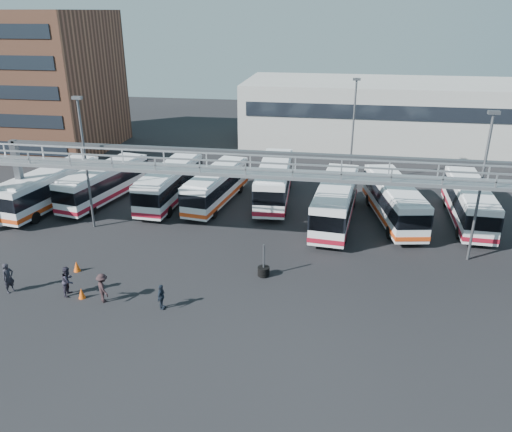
% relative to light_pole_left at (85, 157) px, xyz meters
% --- Properties ---
extents(ground, '(140.00, 140.00, 0.00)m').
position_rel_light_pole_left_xyz_m(ground, '(16.00, -8.00, -5.73)').
color(ground, black).
rests_on(ground, ground).
extents(gantry, '(51.40, 5.15, 7.10)m').
position_rel_light_pole_left_xyz_m(gantry, '(16.00, -2.13, -0.22)').
color(gantry, '#969A9F').
rests_on(gantry, ground).
extents(apartment_building, '(18.00, 15.00, 16.00)m').
position_rel_light_pole_left_xyz_m(apartment_building, '(-18.00, 22.00, 2.27)').
color(apartment_building, brown).
rests_on(apartment_building, ground).
extents(warehouse, '(42.00, 14.00, 8.00)m').
position_rel_light_pole_left_xyz_m(warehouse, '(28.00, 30.00, -1.73)').
color(warehouse, '#9E9E99').
rests_on(warehouse, ground).
extents(light_pole_left, '(0.70, 0.35, 10.21)m').
position_rel_light_pole_left_xyz_m(light_pole_left, '(0.00, 0.00, 0.00)').
color(light_pole_left, '#4C4F54').
rests_on(light_pole_left, ground).
extents(light_pole_mid, '(0.70, 0.35, 10.21)m').
position_rel_light_pole_left_xyz_m(light_pole_mid, '(28.00, -1.00, 0.00)').
color(light_pole_mid, '#4C4F54').
rests_on(light_pole_mid, ground).
extents(light_pole_back, '(0.70, 0.35, 10.21)m').
position_rel_light_pole_left_xyz_m(light_pole_back, '(20.00, 14.00, 0.00)').
color(light_pole_back, '#4C4F54').
rests_on(light_pole_back, ground).
extents(bus_0, '(4.19, 11.26, 3.34)m').
position_rel_light_pole_left_xyz_m(bus_0, '(-5.55, 3.47, -3.88)').
color(bus_0, silver).
rests_on(bus_0, ground).
extents(bus_1, '(4.47, 10.81, 3.20)m').
position_rel_light_pole_left_xyz_m(bus_1, '(-1.64, 5.66, -3.96)').
color(bus_1, silver).
rests_on(bus_1, ground).
extents(bus_2, '(3.03, 10.92, 3.28)m').
position_rel_light_pole_left_xyz_m(bus_2, '(4.27, 6.35, -3.91)').
color(bus_2, silver).
rests_on(bus_2, ground).
extents(bus_3, '(3.80, 10.48, 3.11)m').
position_rel_light_pole_left_xyz_m(bus_3, '(8.39, 6.66, -4.01)').
color(bus_3, silver).
rests_on(bus_3, ground).
extents(bus_4, '(3.17, 11.49, 3.46)m').
position_rel_light_pole_left_xyz_m(bus_4, '(13.29, 8.34, -3.82)').
color(bus_4, silver).
rests_on(bus_4, ground).
extents(bus_5, '(3.71, 11.59, 3.46)m').
position_rel_light_pole_left_xyz_m(bus_5, '(18.78, 3.97, -3.81)').
color(bus_5, silver).
rests_on(bus_5, ground).
extents(bus_6, '(4.47, 11.18, 3.31)m').
position_rel_light_pole_left_xyz_m(bus_6, '(23.38, 5.22, -3.90)').
color(bus_6, silver).
rests_on(bus_6, ground).
extents(bus_7, '(2.85, 10.83, 3.27)m').
position_rel_light_pole_left_xyz_m(bus_7, '(29.27, 5.84, -3.92)').
color(bus_7, silver).
rests_on(bus_7, ground).
extents(pedestrian_a, '(0.67, 0.81, 1.91)m').
position_rel_light_pole_left_xyz_m(pedestrian_a, '(-0.44, -10.12, -4.77)').
color(pedestrian_a, black).
rests_on(pedestrian_a, ground).
extents(pedestrian_b, '(0.77, 0.95, 1.86)m').
position_rel_light_pole_left_xyz_m(pedestrian_b, '(3.26, -9.80, -4.80)').
color(pedestrian_b, '#262331').
rests_on(pedestrian_b, ground).
extents(pedestrian_c, '(1.30, 1.30, 1.81)m').
position_rel_light_pole_left_xyz_m(pedestrian_c, '(5.67, -10.20, -4.82)').
color(pedestrian_c, black).
rests_on(pedestrian_c, ground).
extents(pedestrian_d, '(0.40, 0.91, 1.54)m').
position_rel_light_pole_left_xyz_m(pedestrian_d, '(9.28, -10.36, -4.96)').
color(pedestrian_d, '#1A2330').
rests_on(pedestrian_d, ground).
extents(cone_left, '(0.51, 0.51, 0.65)m').
position_rel_light_pole_left_xyz_m(cone_left, '(4.19, -10.08, -5.40)').
color(cone_left, '#F4550D').
rests_on(cone_left, ground).
extents(cone_right, '(0.53, 0.53, 0.72)m').
position_rel_light_pole_left_xyz_m(cone_right, '(2.26, -7.02, -5.37)').
color(cone_right, '#F4550D').
rests_on(cone_right, ground).
extents(tire_stack, '(0.77, 0.77, 2.21)m').
position_rel_light_pole_left_xyz_m(tire_stack, '(14.46, -5.59, -5.35)').
color(tire_stack, black).
rests_on(tire_stack, ground).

